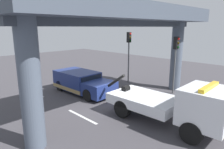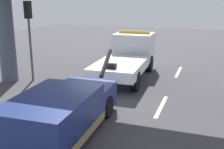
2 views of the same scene
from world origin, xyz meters
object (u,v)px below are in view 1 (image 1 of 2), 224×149
object	(u,v)px
tow_truck_white	(177,104)
traffic_light_near	(129,46)
towed_van_green	(82,82)
traffic_cone_orange	(128,92)
traffic_light_far	(176,53)

from	to	relation	value
tow_truck_white	traffic_light_near	bearing A→B (deg)	147.14
towed_van_green	tow_truck_white	bearing A→B (deg)	0.24
traffic_light_near	traffic_cone_orange	world-z (taller)	traffic_light_near
towed_van_green	traffic_light_near	size ratio (longest dim) A/B	1.16
traffic_light_far	traffic_cone_orange	world-z (taller)	traffic_light_far
towed_van_green	traffic_light_far	bearing A→B (deg)	42.36
traffic_light_far	traffic_cone_orange	xyz separation A→B (m)	(-1.92, -3.07, -2.78)
traffic_light_far	traffic_cone_orange	bearing A→B (deg)	-122.00
tow_truck_white	traffic_cone_orange	size ratio (longest dim) A/B	9.98
traffic_light_near	tow_truck_white	bearing A→B (deg)	-32.86
traffic_light_near	traffic_cone_orange	distance (m)	4.98
towed_van_green	traffic_light_far	distance (m)	7.40
tow_truck_white	towed_van_green	distance (m)	7.96
traffic_light_near	traffic_light_far	bearing A→B (deg)	0.00
traffic_light_near	traffic_light_far	distance (m)	4.50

